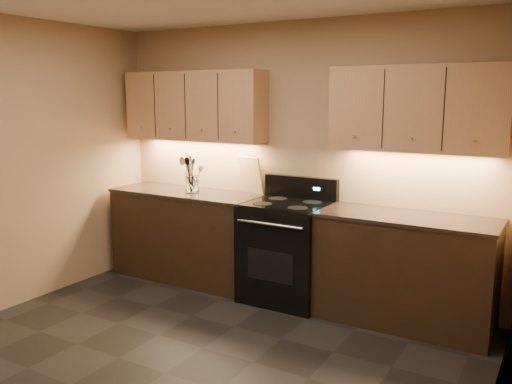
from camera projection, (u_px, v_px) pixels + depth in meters
floor at (165, 373)px, 3.77m from camera, size 4.00×4.00×0.00m
wall_back at (296, 159)px, 5.24m from camera, size 4.00×0.04×2.60m
wall_right at (488, 227)px, 2.54m from camera, size 0.04×4.00×2.60m
counter_left at (188, 235)px, 5.68m from camera, size 1.62×0.62×0.93m
counter_right at (405, 270)px, 4.54m from camera, size 1.46×0.62×0.93m
stove at (287, 250)px, 5.07m from camera, size 0.76×0.68×1.14m
upper_cab_left at (194, 106)px, 5.57m from camera, size 1.60×0.30×0.70m
upper_cab_right at (418, 109)px, 4.43m from camera, size 1.44×0.30×0.70m
outlet_plate at (189, 169)px, 5.92m from camera, size 0.08×0.01×0.12m
utensil_crock at (192, 185)px, 5.53m from camera, size 0.17×0.17×0.17m
cutting_board at (251, 175)px, 5.47m from camera, size 0.31×0.17×0.37m
wooden_spoon at (190, 177)px, 5.53m from camera, size 0.16×0.14×0.29m
black_spoon at (191, 173)px, 5.53m from camera, size 0.08×0.15×0.36m
black_turner at (191, 175)px, 5.50m from camera, size 0.11×0.15×0.35m
steel_spatula at (195, 173)px, 5.50m from camera, size 0.16×0.11×0.38m
steel_skimmer at (193, 174)px, 5.48m from camera, size 0.26×0.14×0.36m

